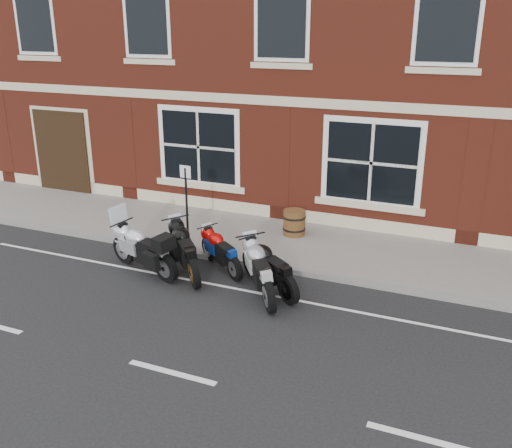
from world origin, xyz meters
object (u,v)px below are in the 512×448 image
(moto_sport_black, at_px, (187,248))
(parking_sign, at_px, (187,202))
(barrel_planter, at_px, (294,223))
(moto_naked_black, at_px, (270,265))
(moto_touring_silver, at_px, (143,247))
(moto_sport_silver, at_px, (262,268))
(moto_sport_red, at_px, (222,249))

(moto_sport_black, bearing_deg, parking_sign, 76.89)
(moto_sport_black, relative_size, parking_sign, 0.87)
(barrel_planter, bearing_deg, moto_naked_black, -80.43)
(moto_touring_silver, xyz_separation_m, parking_sign, (0.41, 1.32, 0.74))
(moto_sport_silver, bearing_deg, barrel_planter, 62.72)
(moto_sport_black, relative_size, moto_sport_silver, 0.94)
(moto_touring_silver, bearing_deg, moto_sport_silver, -70.84)
(moto_sport_red, relative_size, moto_sport_black, 0.86)
(barrel_planter, xyz_separation_m, parking_sign, (-2.06, -1.93, 0.87))
(parking_sign, bearing_deg, barrel_planter, 48.02)
(moto_touring_silver, height_order, moto_sport_red, moto_touring_silver)
(barrel_planter, relative_size, parking_sign, 0.32)
(moto_naked_black, bearing_deg, parking_sign, 104.87)
(moto_sport_red, xyz_separation_m, moto_naked_black, (1.39, -0.53, 0.07))
(moto_touring_silver, relative_size, moto_sport_red, 1.36)
(moto_sport_red, bearing_deg, barrel_planter, 17.19)
(moto_touring_silver, bearing_deg, moto_sport_red, -44.20)
(moto_naked_black, height_order, barrel_planter, moto_naked_black)
(moto_sport_silver, bearing_deg, moto_sport_black, 135.36)
(moto_touring_silver, relative_size, moto_sport_silver, 1.11)
(moto_touring_silver, distance_m, moto_sport_silver, 2.90)
(moto_touring_silver, height_order, moto_sport_black, moto_touring_silver)
(moto_naked_black, bearing_deg, barrel_planter, 46.82)
(moto_sport_black, height_order, barrel_planter, moto_sport_black)
(moto_sport_black, relative_size, barrel_planter, 2.73)
(moto_touring_silver, xyz_separation_m, moto_sport_black, (0.94, 0.34, 0.00))
(moto_sport_red, height_order, barrel_planter, moto_sport_red)
(moto_touring_silver, height_order, barrel_planter, moto_touring_silver)
(moto_touring_silver, height_order, parking_sign, parking_sign)
(moto_touring_silver, relative_size, barrel_planter, 3.20)
(moto_sport_red, bearing_deg, parking_sign, 102.90)
(barrel_planter, height_order, parking_sign, parking_sign)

